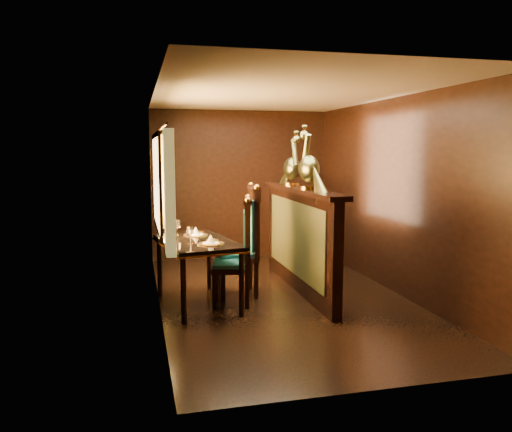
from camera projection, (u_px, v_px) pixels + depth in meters
The scene contains 8 objects.
ground at pixel (282, 298), 6.24m from camera, with size 5.00×5.00×0.00m, color black.
room_shell at pixel (275, 171), 6.03m from camera, with size 3.04×5.04×2.52m.
partition at pixel (299, 237), 6.51m from camera, with size 0.26×2.70×1.36m.
dining_table at pixel (197, 246), 5.89m from camera, with size 1.01×1.43×0.98m.
chair_left at pixel (241, 248), 5.92m from camera, with size 0.56×0.58×1.30m.
chair_right at pixel (247, 237), 6.32m from camera, with size 0.53×0.57×1.42m.
peacock_left at pixel (309, 157), 6.04m from camera, with size 0.25×0.66×0.78m, color #1A4E37, non-canonical shape.
peacock_right at pixel (292, 159), 6.71m from camera, with size 0.23×0.61×0.72m, color #1A4E37, non-canonical shape.
Camera 1 is at (-1.73, -5.81, 1.83)m, focal length 35.00 mm.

